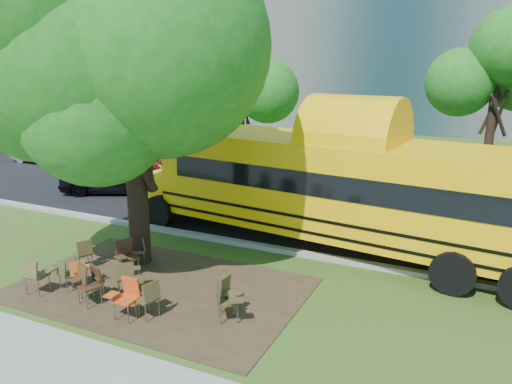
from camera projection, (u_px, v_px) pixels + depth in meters
The scene contains 30 objects.
ground at pixel (139, 274), 13.18m from camera, with size 160.00×160.00×0.00m, color #304917.
dirt_patch at pixel (159, 288), 12.32m from camera, with size 7.00×4.50×0.03m, color #382819.
asphalt_road at pixel (253, 205), 19.29m from camera, with size 80.00×8.00×0.04m, color black.
kerb_near at pixel (199, 236), 15.78m from camera, with size 80.00×0.25×0.14m, color gray.
kerb_far at pixel (291, 180), 22.85m from camera, with size 80.00×0.25×0.14m, color gray.
building_left at pixel (89, 19), 61.08m from camera, with size 26.00×14.00×20.00m, color slate.
bg_tree_0 at pixel (108, 75), 28.25m from camera, with size 5.20×5.20×7.18m.
bg_tree_1 at pixel (33, 59), 33.07m from camera, with size 6.00×6.00×8.40m.
bg_tree_2 at pixel (242, 81), 28.10m from camera, with size 4.80×4.80×6.62m.
bg_tree_3 at pixel (498, 70), 20.81m from camera, with size 5.60×5.60×7.84m.
main_tree at pixel (130, 74), 12.55m from camera, with size 7.20×7.20×8.74m.
school_bus at pixel (347, 188), 14.37m from camera, with size 13.57×4.38×3.26m.
chair_0 at pixel (36, 273), 11.85m from camera, with size 0.62×0.60×0.93m.
chair_1 at pixel (67, 272), 12.10m from camera, with size 0.61×0.48×0.80m.
chair_2 at pixel (79, 271), 12.19m from camera, with size 0.53×0.66×0.77m.
chair_3 at pixel (91, 281), 11.42m from camera, with size 0.74×0.58×0.93m.
chair_4 at pixel (89, 278), 11.53m from camera, with size 0.78×0.61×0.96m.
chair_5 at pixel (126, 294), 10.80m from camera, with size 0.60×0.55×0.93m.
chair_6 at pixel (149, 295), 10.79m from camera, with size 0.54×0.70×0.90m.
chair_7 at pixel (225, 298), 10.64m from camera, with size 0.79×0.63×0.94m.
chair_8 at pixel (84, 251), 13.34m from camera, with size 0.56×0.71×0.85m.
chair_9 at pixel (138, 247), 13.59m from camera, with size 0.73×0.58×0.85m.
chair_10 at pixel (126, 254), 12.94m from camera, with size 0.63×0.80×0.97m.
chair_11 at pixel (127, 274), 11.85m from camera, with size 0.60×0.76×0.89m.
chair_12 at pixel (229, 291), 11.07m from camera, with size 0.49×0.59×0.84m.
black_car at pixel (111, 177), 20.79m from camera, with size 1.62×4.03×1.37m, color black.
bg_car_silver at pixel (45, 152), 26.63m from camera, with size 1.38×3.95×1.30m, color gray.
bg_car_red at pixel (156, 155), 25.43m from camera, with size 2.30×4.98×1.38m, color #58150F.
pedestrian_a at pixel (86, 137), 30.20m from camera, with size 0.62×0.40×1.69m, color navy.
pedestrian_b at pixel (41, 129), 33.63m from camera, with size 0.83×0.65×1.71m, color #7B6149.
Camera 1 is at (7.95, -9.68, 5.55)m, focal length 35.00 mm.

